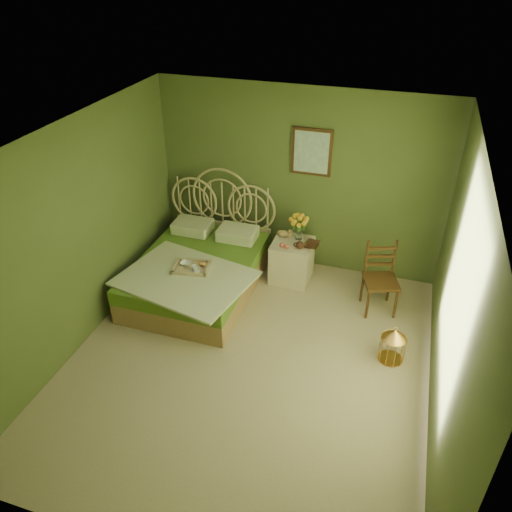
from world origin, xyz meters
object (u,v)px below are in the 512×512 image
(chair, at_px, (382,273))
(birdcage, at_px, (393,345))
(bed, at_px, (199,270))
(nightstand, at_px, (292,256))

(chair, relative_size, birdcage, 2.16)
(bed, bearing_deg, birdcage, -13.20)
(bed, distance_m, nightstand, 1.32)
(bed, relative_size, birdcage, 5.15)
(chair, bearing_deg, nightstand, 148.66)
(bed, height_order, chair, bed)
(nightstand, bearing_deg, chair, -12.86)
(birdcage, bearing_deg, chair, 104.62)
(bed, relative_size, nightstand, 2.19)
(birdcage, bearing_deg, bed, 166.80)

